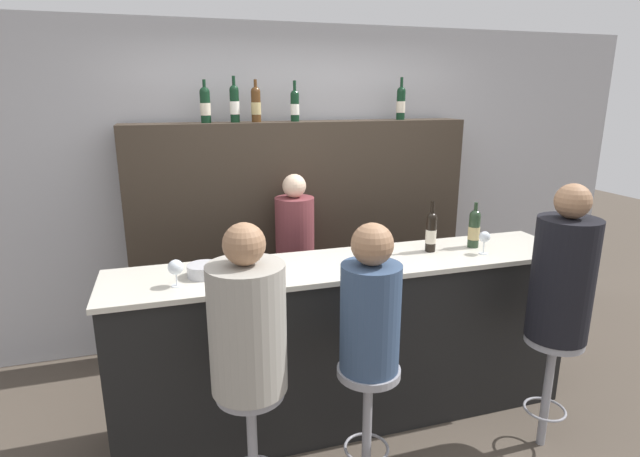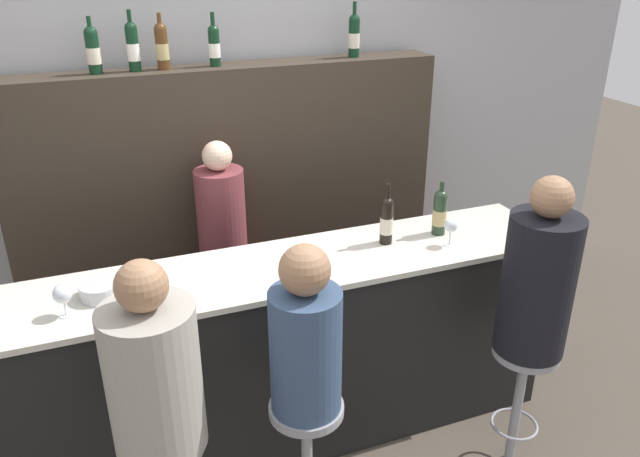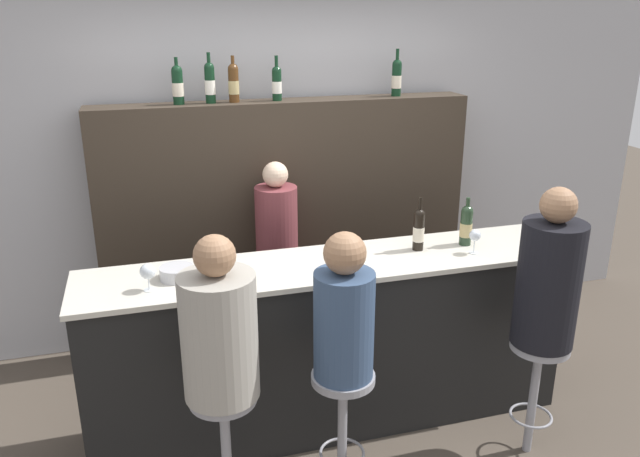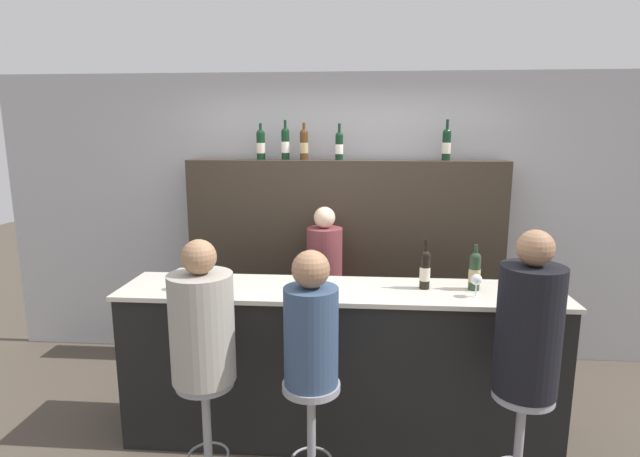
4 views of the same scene
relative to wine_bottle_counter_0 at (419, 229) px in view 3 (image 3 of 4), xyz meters
name	(u,v)px [view 3 (image 3 of 4)]	position (x,y,z in m)	size (l,w,h in m)	color
ground_plane	(345,445)	(-0.56, -0.31, -1.21)	(16.00, 16.00, 0.00)	#4C4238
wall_back	(279,169)	(-0.56, 1.33, 0.09)	(6.40, 0.05, 2.60)	#B2B2B7
bar_counter	(332,343)	(-0.56, -0.05, -0.67)	(2.90, 0.58, 1.07)	black
back_bar_cabinet	(287,224)	(-0.56, 1.10, -0.28)	(2.72, 0.28, 1.85)	#382D23
wine_bottle_counter_0	(419,229)	(0.00, 0.00, 0.00)	(0.07, 0.07, 0.33)	black
wine_bottle_counter_1	(466,225)	(0.32, 0.00, 0.00)	(0.08, 0.08, 0.30)	#233823
wine_bottle_backbar_0	(178,85)	(-1.29, 1.10, 0.78)	(0.08, 0.08, 0.31)	black
wine_bottle_backbar_1	(210,82)	(-1.07, 1.10, 0.78)	(0.07, 0.07, 0.34)	black
wine_bottle_backbar_2	(234,83)	(-0.91, 1.10, 0.78)	(0.07, 0.07, 0.31)	#4C2D14
wine_bottle_backbar_3	(277,83)	(-0.61, 1.10, 0.77)	(0.07, 0.07, 0.31)	black
wine_bottle_backbar_4	(397,77)	(0.29, 1.10, 0.78)	(0.07, 0.07, 0.34)	black
wine_glass_0	(148,272)	(-1.59, -0.15, -0.03)	(0.08, 0.08, 0.15)	silver
wine_glass_1	(475,236)	(0.30, -0.15, -0.03)	(0.07, 0.07, 0.15)	silver
metal_bowl	(177,273)	(-1.44, -0.04, -0.10)	(0.18, 0.18, 0.07)	#B7B7BC
bar_stool_left	(225,424)	(-1.29, -0.65, -0.66)	(0.33, 0.33, 0.72)	gray
guest_seated_left	(219,330)	(-1.29, -0.65, -0.15)	(0.36, 0.36, 0.81)	gray
bar_stool_middle	(343,403)	(-0.69, -0.65, -0.66)	(0.33, 0.33, 0.72)	gray
guest_seated_middle	(344,315)	(-0.69, -0.65, -0.16)	(0.30, 0.30, 0.76)	#334766
bar_stool_right	(537,369)	(0.46, -0.65, -0.66)	(0.33, 0.33, 0.72)	gray
guest_seated_right	(549,278)	(0.46, -0.65, -0.10)	(0.33, 0.33, 0.89)	black
bartender	(278,272)	(-0.71, 0.75, -0.51)	(0.29, 0.29, 1.49)	brown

